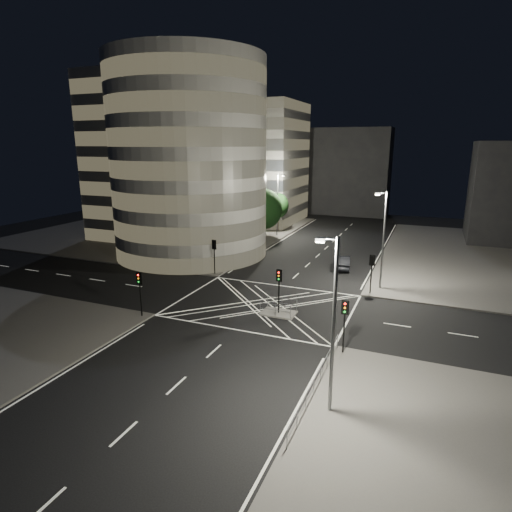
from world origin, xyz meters
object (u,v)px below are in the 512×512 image
at_px(central_island, 279,313).
at_px(traffic_signal_nr, 345,316).
at_px(traffic_signal_fl, 214,250).
at_px(traffic_signal_island, 279,283).
at_px(street_lamp_right_far, 383,237).
at_px(traffic_signal_fr, 372,267).
at_px(street_lamp_left_near, 229,220).
at_px(traffic_signal_nl, 140,286).
at_px(street_lamp_left_far, 278,203).
at_px(sedan, 343,262).
at_px(street_lamp_right_near, 333,321).

relative_size(central_island, traffic_signal_nr, 0.75).
bearing_deg(central_island, traffic_signal_fl, 142.46).
distance_m(traffic_signal_island, street_lamp_right_far, 13.13).
distance_m(traffic_signal_fr, street_lamp_left_near, 19.14).
relative_size(traffic_signal_nl, traffic_signal_fr, 1.00).
bearing_deg(street_lamp_right_far, traffic_signal_nr, -92.30).
height_order(central_island, traffic_signal_island, traffic_signal_island).
xyz_separation_m(traffic_signal_nl, street_lamp_left_far, (-0.64, 36.80, 2.63)).
distance_m(central_island, street_lamp_right_far, 13.98).
xyz_separation_m(traffic_signal_island, street_lamp_left_near, (-11.44, 13.50, 2.63)).
distance_m(traffic_signal_fr, street_lamp_left_far, 29.63).
distance_m(street_lamp_left_far, sedan, 20.82).
bearing_deg(traffic_signal_nr, street_lamp_left_far, 116.36).
xyz_separation_m(traffic_signal_fl, street_lamp_right_far, (18.24, 2.20, 2.63)).
xyz_separation_m(central_island, traffic_signal_nl, (-10.80, -5.30, 2.84)).
distance_m(traffic_signal_fl, traffic_signal_nr, 22.24).
relative_size(traffic_signal_nr, street_lamp_left_near, 0.40).
distance_m(traffic_signal_fl, traffic_signal_fr, 17.60).
relative_size(traffic_signal_fr, traffic_signal_nr, 1.00).
xyz_separation_m(traffic_signal_nr, street_lamp_left_near, (-18.24, 18.80, 2.63)).
height_order(street_lamp_left_near, street_lamp_left_far, same).
xyz_separation_m(traffic_signal_fr, sedan, (-4.44, 8.34, -2.10)).
relative_size(central_island, sedan, 0.61).
bearing_deg(street_lamp_left_far, central_island, -70.05).
bearing_deg(street_lamp_left_near, traffic_signal_nr, -45.87).
height_order(traffic_signal_nl, sedan, traffic_signal_nl).
height_order(street_lamp_right_near, sedan, street_lamp_right_near).
xyz_separation_m(traffic_signal_fr, street_lamp_right_near, (0.64, -20.80, 2.63)).
distance_m(traffic_signal_island, street_lamp_right_near, 14.78).
bearing_deg(traffic_signal_nr, sedan, 101.43).
relative_size(traffic_signal_island, street_lamp_left_far, 0.40).
relative_size(central_island, traffic_signal_island, 0.75).
distance_m(traffic_signal_fl, sedan, 15.72).
xyz_separation_m(street_lamp_left_near, sedan, (13.80, 3.14, -4.73)).
xyz_separation_m(traffic_signal_island, street_lamp_right_near, (7.44, -12.50, 2.63)).
relative_size(street_lamp_left_far, street_lamp_right_far, 1.00).
xyz_separation_m(central_island, traffic_signal_island, (0.00, 0.00, 2.84)).
bearing_deg(central_island, traffic_signal_fr, 50.67).
xyz_separation_m(street_lamp_right_far, street_lamp_right_near, (0.00, -23.00, 0.00)).
bearing_deg(central_island, street_lamp_left_near, 130.27).
height_order(traffic_signal_fr, street_lamp_right_near, street_lamp_right_near).
relative_size(street_lamp_right_far, street_lamp_right_near, 1.00).
xyz_separation_m(central_island, street_lamp_right_near, (7.44, -12.50, 5.47)).
bearing_deg(traffic_signal_nr, traffic_signal_fl, 142.31).
relative_size(traffic_signal_fl, traffic_signal_fr, 1.00).
distance_m(street_lamp_right_far, sedan, 9.27).
height_order(traffic_signal_fl, street_lamp_left_far, street_lamp_left_far).
relative_size(traffic_signal_fl, street_lamp_right_near, 0.40).
height_order(central_island, traffic_signal_nr, traffic_signal_nr).
bearing_deg(traffic_signal_fr, traffic_signal_island, -129.33).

